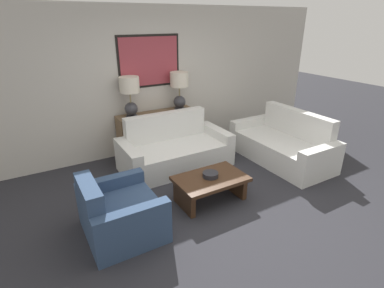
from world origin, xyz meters
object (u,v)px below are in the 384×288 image
(console_table, at_px, (158,133))
(coffee_table, at_px, (210,184))
(table_lamp_left, at_px, (130,92))
(couch_by_back_wall, at_px, (174,151))
(table_lamp_right, at_px, (179,86))
(decorative_bowl, at_px, (210,175))
(armchair_near_back_wall, at_px, (119,214))
(couch_by_side, at_px, (283,145))

(console_table, distance_m, coffee_table, 1.92)
(table_lamp_left, xyz_separation_m, coffee_table, (0.42, -1.92, -0.97))
(couch_by_back_wall, xyz_separation_m, coffee_table, (-0.06, -1.23, -0.02))
(console_table, height_order, table_lamp_right, table_lamp_right)
(coffee_table, height_order, decorative_bowl, decorative_bowl)
(armchair_near_back_wall, bearing_deg, couch_by_side, 8.89)
(armchair_near_back_wall, bearing_deg, coffee_table, 1.94)
(table_lamp_left, xyz_separation_m, decorative_bowl, (0.43, -1.90, -0.83))
(console_table, xyz_separation_m, decorative_bowl, (-0.06, -1.90, 0.00))
(coffee_table, bearing_deg, console_table, 88.21)
(coffee_table, relative_size, armchair_near_back_wall, 1.04)
(table_lamp_right, relative_size, armchair_near_back_wall, 0.74)
(table_lamp_right, bearing_deg, coffee_table, -105.82)
(armchair_near_back_wall, bearing_deg, table_lamp_left, 65.23)
(couch_by_side, bearing_deg, table_lamp_left, 147.61)
(couch_by_back_wall, height_order, couch_by_side, same)
(couch_by_back_wall, height_order, armchair_near_back_wall, couch_by_back_wall)
(console_table, xyz_separation_m, armchair_near_back_wall, (-1.39, -1.96, -0.13))
(coffee_table, xyz_separation_m, decorative_bowl, (0.00, 0.01, 0.14))
(table_lamp_left, xyz_separation_m, couch_by_back_wall, (0.48, -0.69, -0.95))
(couch_by_side, relative_size, armchair_near_back_wall, 1.97)
(console_table, height_order, armchair_near_back_wall, console_table)
(table_lamp_left, distance_m, table_lamp_right, 0.97)
(table_lamp_right, xyz_separation_m, coffee_table, (-0.54, -1.92, -0.97))
(table_lamp_right, height_order, couch_by_back_wall, table_lamp_right)
(couch_by_back_wall, xyz_separation_m, armchair_near_back_wall, (-1.39, -1.27, -0.02))
(decorative_bowl, relative_size, armchair_near_back_wall, 0.23)
(couch_by_back_wall, height_order, coffee_table, couch_by_back_wall)
(couch_by_back_wall, height_order, decorative_bowl, couch_by_back_wall)
(table_lamp_left, bearing_deg, couch_by_side, -32.39)
(table_lamp_right, xyz_separation_m, decorative_bowl, (-0.54, -1.90, -0.83))
(couch_by_back_wall, bearing_deg, console_table, 90.00)
(couch_by_back_wall, relative_size, decorative_bowl, 8.50)
(table_lamp_right, height_order, armchair_near_back_wall, table_lamp_right)
(table_lamp_right, height_order, coffee_table, table_lamp_right)
(table_lamp_left, xyz_separation_m, couch_by_side, (2.30, -1.46, -0.95))
(decorative_bowl, bearing_deg, table_lamp_left, 102.65)
(couch_by_side, relative_size, decorative_bowl, 8.50)
(table_lamp_right, bearing_deg, couch_by_side, -47.55)
(couch_by_back_wall, relative_size, coffee_table, 1.90)
(console_table, relative_size, coffee_table, 1.51)
(table_lamp_left, height_order, coffee_table, table_lamp_left)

